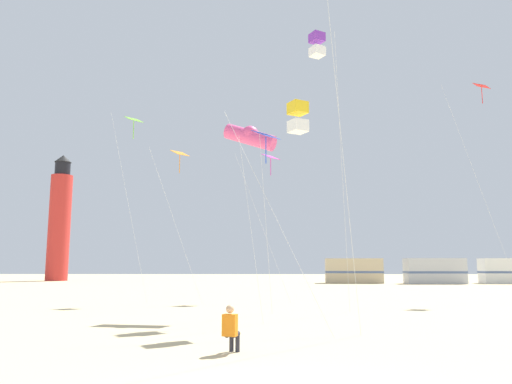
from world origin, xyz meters
TOP-DOWN VIEW (x-y plane):
  - kite_flyer_standing at (-0.91, 4.86)m, footprint 0.43×0.56m
  - kite_diamond_orange at (-5.15, 20.95)m, footprint 3.14×2.29m
  - kite_tube_rainbow at (-0.75, 14.22)m, footprint 2.58×1.76m
  - kite_diamond_magenta at (0.24, 22.88)m, footprint 3.29×2.83m
  - kite_diamond_lime at (-7.95, 20.87)m, footprint 2.34×1.99m
  - kite_box_gold at (1.14, 10.17)m, footprint 3.48×3.09m
  - kite_diamond_scarlet at (14.01, 23.50)m, footprint 3.34×3.34m
  - kite_box_violet at (2.43, 14.80)m, footprint 1.75×1.99m
  - kite_diamond_blue at (-0.07, 12.06)m, footprint 1.73×1.73m
  - lighthouse_distant at (-27.48, 57.12)m, footprint 2.80×2.80m
  - rv_van_tan at (10.03, 49.61)m, footprint 6.60×2.82m
  - rv_van_silver at (18.70, 48.03)m, footprint 6.45×2.36m
  - rv_van_white at (27.54, 49.07)m, footprint 6.51×2.54m

SIDE VIEW (x-z plane):
  - kite_flyer_standing at x=-0.91m, z-range 0.03..1.19m
  - rv_van_tan at x=10.03m, z-range -0.01..2.79m
  - rv_van_silver at x=18.70m, z-range -0.01..2.79m
  - rv_van_white at x=27.54m, z-range -0.01..2.79m
  - kite_diamond_blue at x=-0.07m, z-range 3.32..10.91m
  - kite_box_gold at x=1.14m, z-range 3.46..11.57m
  - lighthouse_distant at x=-27.48m, z-range -0.56..16.24m
  - kite_tube_rainbow at x=-0.75m, z-range 3.59..12.17m
  - kite_diamond_orange at x=-5.15m, z-range 3.89..12.79m
  - kite_diamond_magenta at x=0.24m, z-range 3.97..13.05m
  - kite_diamond_lime at x=-7.95m, z-range 4.79..15.75m
  - kite_box_violet at x=2.43m, z-range 5.94..19.05m
  - kite_diamond_scarlet at x=14.01m, z-range 6.00..19.93m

